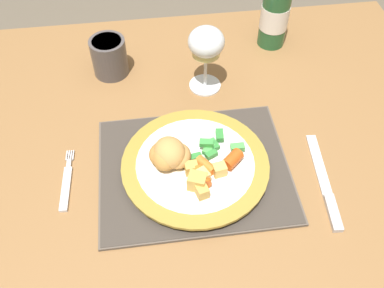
{
  "coord_description": "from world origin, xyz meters",
  "views": [
    {
      "loc": [
        -0.03,
        -0.54,
        1.37
      ],
      "look_at": [
        0.03,
        -0.05,
        0.78
      ],
      "focal_mm": 40.0,
      "sensor_mm": 36.0,
      "label": 1
    }
  ],
  "objects_px": {
    "wine_glass": "(206,46)",
    "drinking_cup": "(109,56)",
    "dining_table": "(173,171)",
    "fork": "(67,184)",
    "table_knife": "(326,188)",
    "bottle": "(276,8)",
    "dinner_plate": "(195,165)"
  },
  "relations": [
    {
      "from": "fork",
      "to": "dinner_plate",
      "type": "bearing_deg",
      "value": -0.03
    },
    {
      "from": "table_knife",
      "to": "bottle",
      "type": "height_order",
      "value": "bottle"
    },
    {
      "from": "wine_glass",
      "to": "drinking_cup",
      "type": "xyz_separation_m",
      "value": [
        -0.2,
        0.07,
        -0.06
      ]
    },
    {
      "from": "dinner_plate",
      "to": "bottle",
      "type": "relative_size",
      "value": 1.06
    },
    {
      "from": "drinking_cup",
      "to": "dinner_plate",
      "type": "bearing_deg",
      "value": -63.64
    },
    {
      "from": "drinking_cup",
      "to": "bottle",
      "type": "bearing_deg",
      "value": 8.6
    },
    {
      "from": "fork",
      "to": "drinking_cup",
      "type": "xyz_separation_m",
      "value": [
        0.08,
        0.3,
        0.04
      ]
    },
    {
      "from": "dinner_plate",
      "to": "drinking_cup",
      "type": "distance_m",
      "value": 0.33
    },
    {
      "from": "table_knife",
      "to": "drinking_cup",
      "type": "xyz_separation_m",
      "value": [
        -0.37,
        0.37,
        0.04
      ]
    },
    {
      "from": "dinner_plate",
      "to": "bottle",
      "type": "distance_m",
      "value": 0.43
    },
    {
      "from": "dining_table",
      "to": "drinking_cup",
      "type": "distance_m",
      "value": 0.28
    },
    {
      "from": "dining_table",
      "to": "drinking_cup",
      "type": "height_order",
      "value": "drinking_cup"
    },
    {
      "from": "dinner_plate",
      "to": "drinking_cup",
      "type": "xyz_separation_m",
      "value": [
        -0.15,
        0.3,
        0.03
      ]
    },
    {
      "from": "table_knife",
      "to": "wine_glass",
      "type": "relative_size",
      "value": 1.43
    },
    {
      "from": "fork",
      "to": "drinking_cup",
      "type": "height_order",
      "value": "drinking_cup"
    },
    {
      "from": "dinner_plate",
      "to": "wine_glass",
      "type": "relative_size",
      "value": 1.81
    },
    {
      "from": "dining_table",
      "to": "bottle",
      "type": "xyz_separation_m",
      "value": [
        0.26,
        0.27,
        0.2
      ]
    },
    {
      "from": "drinking_cup",
      "to": "fork",
      "type": "bearing_deg",
      "value": -105.79
    },
    {
      "from": "fork",
      "to": "wine_glass",
      "type": "relative_size",
      "value": 0.91
    },
    {
      "from": "dinner_plate",
      "to": "wine_glass",
      "type": "height_order",
      "value": "wine_glass"
    },
    {
      "from": "dining_table",
      "to": "fork",
      "type": "distance_m",
      "value": 0.24
    },
    {
      "from": "bottle",
      "to": "dining_table",
      "type": "bearing_deg",
      "value": -134.19
    },
    {
      "from": "dining_table",
      "to": "bottle",
      "type": "height_order",
      "value": "bottle"
    },
    {
      "from": "fork",
      "to": "bottle",
      "type": "height_order",
      "value": "bottle"
    },
    {
      "from": "table_knife",
      "to": "bottle",
      "type": "distance_m",
      "value": 0.43
    },
    {
      "from": "drinking_cup",
      "to": "dining_table",
      "type": "bearing_deg",
      "value": -62.66
    },
    {
      "from": "fork",
      "to": "table_knife",
      "type": "bearing_deg",
      "value": -8.71
    },
    {
      "from": "fork",
      "to": "dining_table",
      "type": "bearing_deg",
      "value": 22.42
    },
    {
      "from": "fork",
      "to": "table_knife",
      "type": "relative_size",
      "value": 0.63
    },
    {
      "from": "dining_table",
      "to": "bottle",
      "type": "relative_size",
      "value": 4.75
    },
    {
      "from": "table_knife",
      "to": "drinking_cup",
      "type": "distance_m",
      "value": 0.52
    },
    {
      "from": "drinking_cup",
      "to": "table_knife",
      "type": "bearing_deg",
      "value": -44.67
    }
  ]
}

